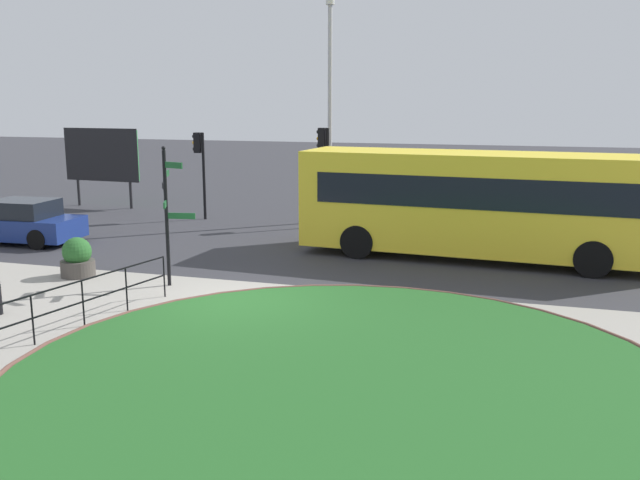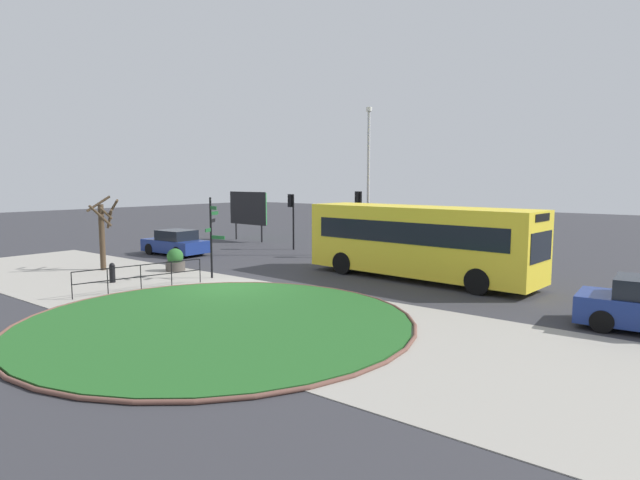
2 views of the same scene
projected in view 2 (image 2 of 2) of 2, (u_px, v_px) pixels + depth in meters
The scene contains 15 objects.
ground at pixel (230, 288), 20.80m from camera, with size 120.00×120.00×0.00m, color #333338.
sidewalk_paving at pixel (187, 297), 19.19m from camera, with size 32.00×7.87×0.02m, color #9E998E.
grass_island at pixel (217, 321), 15.79m from camera, with size 11.47×11.47×0.10m, color #235B23.
grass_kerb_ring at pixel (217, 321), 15.79m from camera, with size 11.78×11.78×0.11m, color brown.
signpost_directional at pixel (212, 232), 22.72m from camera, with size 1.11×1.08×3.52m.
bollard_foreground at pixel (112, 273), 21.89m from camera, with size 0.24×0.24×0.84m.
railing_grass_edge at pixel (141, 274), 20.29m from camera, with size 1.07×4.90×1.01m.
bus_yellow at pixel (419, 241), 22.48m from camera, with size 10.31×3.16×3.12m.
car_near_lane at pixel (175, 243), 30.11m from camera, with size 3.99×2.00×1.42m.
traffic_light_near at pixel (292, 209), 32.25m from camera, with size 0.49×0.26×3.38m.
traffic_light_far at pixel (359, 209), 28.94m from camera, with size 0.49×0.29×3.62m.
lamppost_tall at pixel (368, 177), 29.58m from camera, with size 0.32×0.32×8.23m.
billboard_left at pixel (248, 209), 36.93m from camera, with size 3.72×0.34×3.43m.
planter_near_signpost at pixel (175, 261), 24.73m from camera, with size 0.89×0.89×1.07m.
street_tree_bare at pixel (103, 230), 24.82m from camera, with size 1.45×1.43×3.51m.
Camera 2 is at (15.46, -13.84, 4.24)m, focal length 29.73 mm.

